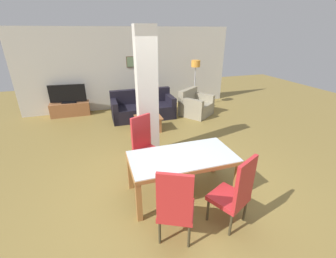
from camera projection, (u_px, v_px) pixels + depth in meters
ground_plane at (181, 192)px, 3.93m from camera, size 18.00×18.00×0.00m
back_wall at (130, 69)px, 7.73m from camera, size 7.20×0.09×2.70m
divider_pillar at (147, 97)px, 4.54m from camera, size 0.41×0.29×2.70m
dining_table at (182, 163)px, 3.70m from camera, size 1.73×0.89×0.73m
dining_chair_near_right at (235, 192)px, 3.05m from camera, size 0.62×0.62×1.13m
dining_chair_far_left at (145, 144)px, 4.34m from camera, size 0.62×0.62×1.13m
dining_chair_near_left at (175, 206)px, 2.82m from camera, size 0.62×0.62×1.13m
sofa at (143, 109)px, 7.14m from camera, size 1.93×0.87×0.87m
armchair at (195, 106)px, 7.40m from camera, size 1.24×1.23×0.83m
coffee_table at (148, 124)px, 6.22m from camera, size 0.71×0.56×0.42m
bottle at (145, 115)px, 5.98m from camera, size 0.06×0.06×0.28m
tv_stand at (70, 109)px, 7.36m from camera, size 1.20×0.40×0.43m
tv_screen at (68, 94)px, 7.15m from camera, size 1.11×0.24×0.59m
floor_lamp at (195, 68)px, 7.70m from camera, size 0.30×0.30×1.65m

